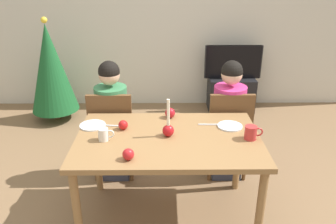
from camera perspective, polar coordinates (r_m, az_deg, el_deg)
The scene contains 20 objects.
ground_plane at distance 3.02m, azimuth 0.04°, elevation -16.90°, with size 7.68×7.68×0.00m, color brown.
back_wall at distance 4.94m, azimuth -0.28°, elevation 15.85°, with size 6.40×0.10×2.60m, color beige.
dining_table at distance 2.64m, azimuth 0.04°, elevation -5.79°, with size 1.40×0.90×0.75m.
chair_left at distance 3.28m, azimuth -9.24°, elevation -2.94°, with size 0.40×0.40×0.90m.
chair_right at distance 3.30m, azimuth 10.01°, elevation -2.85°, with size 0.40×0.40×0.90m.
person_left_child at distance 3.29m, azimuth -9.23°, elevation -1.78°, with size 0.30×0.30×1.17m.
person_right_child at distance 3.31m, azimuth 9.99°, elevation -1.70°, with size 0.30×0.30×1.17m.
tv_stand at distance 5.00m, azimuth 10.42°, elevation 3.01°, with size 0.64×0.40×0.48m, color black.
tv at distance 4.86m, azimuth 10.82°, elevation 8.21°, with size 0.79×0.05×0.46m.
christmas_tree at distance 4.71m, azimuth -18.98°, elevation 6.89°, with size 0.61×0.61×1.37m.
candle_centerpiece at distance 2.58m, azimuth -0.03°, elevation -2.76°, with size 0.09×0.09×0.30m.
plate_left at distance 2.83m, azimuth -12.46°, elevation -2.18°, with size 0.21×0.21×0.01m, color silver.
plate_right at distance 2.80m, azimuth 10.28°, elevation -2.32°, with size 0.20×0.20×0.01m, color silver.
mug_left at distance 2.57m, azimuth -10.65°, elevation -3.70°, with size 0.12×0.08×0.09m.
mug_right at distance 2.62m, azimuth 13.69°, elevation -3.36°, with size 0.14×0.09×0.10m.
fork_left at distance 2.80m, azimuth -8.92°, elevation -2.28°, with size 0.18×0.01×0.01m, color silver.
fork_right at distance 2.80m, azimuth 6.88°, elevation -2.08°, with size 0.18×0.01×0.01m, color silver.
apple_near_candle at distance 2.90m, azimuth 0.34°, elevation -0.15°, with size 0.09×0.09×0.09m, color #B01721.
apple_by_left_plate at distance 2.72m, azimuth -7.50°, elevation -2.15°, with size 0.08×0.08×0.08m, color red.
apple_by_right_mug at distance 2.31m, azimuth -6.64°, elevation -7.02°, with size 0.08×0.08×0.08m, color red.
Camera 1 is at (-0.02, -2.30, 1.96)m, focal length 36.53 mm.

